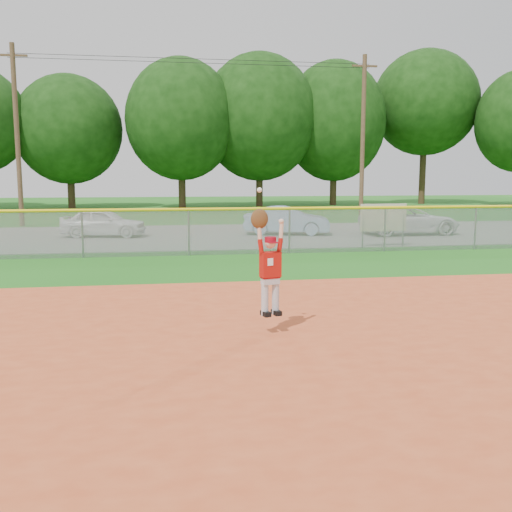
{
  "coord_description": "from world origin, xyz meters",
  "views": [
    {
      "loc": [
        -0.68,
        -8.49,
        2.61
      ],
      "look_at": [
        0.95,
        1.94,
        1.1
      ],
      "focal_mm": 40.0,
      "sensor_mm": 36.0,
      "label": 1
    }
  ],
  "objects": [
    {
      "name": "car_white_a",
      "position": [
        -3.32,
        15.97,
        0.62
      ],
      "size": [
        3.66,
        1.97,
        1.18
      ],
      "primitive_type": "imported",
      "rotation": [
        0.0,
        0.0,
        1.4
      ],
      "color": "white",
      "rests_on": "parking_strip"
    },
    {
      "name": "power_lines",
      "position": [
        1.0,
        22.0,
        4.68
      ],
      "size": [
        19.4,
        0.24,
        9.0
      ],
      "color": "#4C3823",
      "rests_on": "ground"
    },
    {
      "name": "car_blue",
      "position": [
        4.46,
        15.7,
        0.64
      ],
      "size": [
        3.91,
        2.16,
        1.22
      ],
      "primitive_type": "imported",
      "rotation": [
        0.0,
        0.0,
        1.32
      ],
      "color": "#88A6CC",
      "rests_on": "parking_strip"
    },
    {
      "name": "clay_infield",
      "position": [
        0.0,
        -3.0,
        0.02
      ],
      "size": [
        24.0,
        16.0,
        0.04
      ],
      "primitive_type": "cube",
      "color": "#C04822",
      "rests_on": "ground"
    },
    {
      "name": "parking_strip",
      "position": [
        0.0,
        16.0,
        0.01
      ],
      "size": [
        44.0,
        10.0,
        0.03
      ],
      "primitive_type": "cube",
      "color": "slate",
      "rests_on": "ground"
    },
    {
      "name": "outfield_fence",
      "position": [
        0.0,
        10.0,
        0.88
      ],
      "size": [
        40.06,
        0.1,
        1.55
      ],
      "color": "gray",
      "rests_on": "ground"
    },
    {
      "name": "tree_line",
      "position": [
        0.96,
        37.9,
        7.53
      ],
      "size": [
        62.37,
        13.0,
        14.43
      ],
      "color": "#422D1C",
      "rests_on": "ground"
    },
    {
      "name": "sponsor_sign",
      "position": [
        7.0,
        11.0,
        1.04
      ],
      "size": [
        1.77,
        0.18,
        1.58
      ],
      "color": "gray",
      "rests_on": "ground"
    },
    {
      "name": "car_white_b",
      "position": [
        9.75,
        14.93,
        0.62
      ],
      "size": [
        4.36,
        2.16,
        1.19
      ],
      "primitive_type": "imported",
      "rotation": [
        0.0,
        0.0,
        1.62
      ],
      "color": "white",
      "rests_on": "parking_strip"
    },
    {
      "name": "ballplayer",
      "position": [
        0.92,
        0.43,
        1.2
      ],
      "size": [
        0.58,
        0.3,
        2.07
      ],
      "color": "silver",
      "rests_on": "ground"
    },
    {
      "name": "ground",
      "position": [
        0.0,
        0.0,
        0.0
      ],
      "size": [
        120.0,
        120.0,
        0.0
      ],
      "primitive_type": "plane",
      "color": "#1B5E15",
      "rests_on": "ground"
    }
  ]
}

